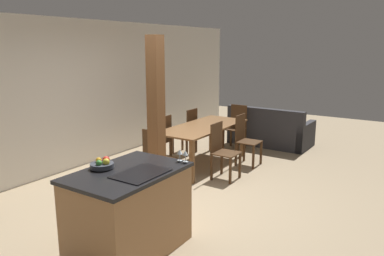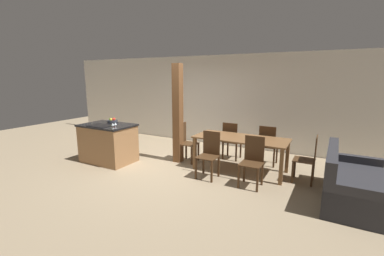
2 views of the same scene
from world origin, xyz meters
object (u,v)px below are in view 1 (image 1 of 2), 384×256
(kitchen_island, at_px, (129,211))
(dining_chair_far_left, at_px, (161,139))
(dining_table, at_px, (203,131))
(dining_chair_near_left, at_px, (222,150))
(dining_chair_near_right, at_px, (245,139))
(dining_chair_foot_end, at_px, (236,126))
(couch, at_px, (270,132))
(wine_glass_near, at_px, (185,153))
(fruit_bowl, at_px, (102,164))
(dining_chair_far_right, at_px, (187,130))
(wine_glass_middle, at_px, (180,152))
(timber_post, at_px, (156,117))
(dining_chair_head_end, at_px, (157,157))

(kitchen_island, height_order, dining_chair_far_left, dining_chair_far_left)
(dining_table, xyz_separation_m, dining_chair_near_left, (-0.45, -0.66, -0.16))
(dining_table, relative_size, dining_chair_near_right, 2.11)
(dining_chair_foot_end, xyz_separation_m, couch, (0.72, -0.50, -0.21))
(wine_glass_near, height_order, dining_chair_near_right, wine_glass_near)
(fruit_bowl, height_order, dining_chair_near_left, fruit_bowl)
(dining_chair_far_right, height_order, dining_chair_foot_end, same)
(wine_glass_middle, height_order, couch, wine_glass_middle)
(dining_table, distance_m, timber_post, 1.63)
(dining_chair_foot_end, bearing_deg, wine_glass_middle, -72.54)
(wine_glass_near, xyz_separation_m, dining_chair_near_left, (2.04, 0.64, -0.54))
(fruit_bowl, height_order, dining_chair_near_right, fruit_bowl)
(dining_chair_near_left, relative_size, dining_chair_far_right, 1.00)
(dining_table, bearing_deg, dining_chair_near_left, -124.59)
(wine_glass_near, distance_m, timber_post, 1.52)
(wine_glass_near, bearing_deg, dining_table, 27.49)
(wine_glass_near, xyz_separation_m, dining_chair_head_end, (1.11, 1.30, -0.54))
(timber_post, bearing_deg, dining_chair_far_right, 21.41)
(fruit_bowl, xyz_separation_m, dining_chair_near_right, (3.60, 0.01, -0.48))
(dining_table, bearing_deg, wine_glass_near, -152.51)
(fruit_bowl, bearing_deg, dining_table, 11.98)
(dining_chair_near_left, height_order, timber_post, timber_post)
(dining_chair_near_right, bearing_deg, fruit_bowl, -179.85)
(fruit_bowl, distance_m, dining_chair_far_left, 3.04)
(dining_chair_near_right, xyz_separation_m, dining_chair_foot_end, (0.93, 0.66, 0.00))
(wine_glass_near, distance_m, couch, 4.73)
(wine_glass_near, distance_m, dining_chair_far_right, 3.58)
(wine_glass_near, distance_m, dining_chair_near_left, 2.20)
(dining_chair_near_left, distance_m, dining_chair_far_right, 1.60)
(kitchen_island, distance_m, wine_glass_near, 0.88)
(dining_chair_near_left, bearing_deg, fruit_bowl, -179.80)
(kitchen_island, bearing_deg, dining_chair_far_right, 24.46)
(wine_glass_middle, xyz_separation_m, dining_chair_far_right, (2.95, 1.88, -0.54))
(dining_chair_near_right, distance_m, dining_chair_far_left, 1.60)
(dining_table, height_order, couch, couch)
(couch, xyz_separation_m, timber_post, (-3.65, 0.37, 0.90))
(dining_chair_near_right, relative_size, dining_chair_head_end, 1.00)
(dining_chair_near_right, bearing_deg, dining_chair_far_left, 124.59)
(fruit_bowl, bearing_deg, timber_post, 18.70)
(wine_glass_near, bearing_deg, kitchen_island, 147.63)
(wine_glass_near, relative_size, dining_chair_near_left, 0.14)
(kitchen_island, height_order, wine_glass_near, wine_glass_near)
(couch, bearing_deg, timber_post, 85.11)
(dining_chair_near_right, bearing_deg, wine_glass_middle, -169.22)
(dining_table, height_order, dining_chair_head_end, dining_chair_head_end)
(fruit_bowl, height_order, couch, fruit_bowl)
(dining_chair_near_right, xyz_separation_m, dining_chair_head_end, (-1.84, 0.66, 0.00))
(dining_chair_foot_end, bearing_deg, kitchen_island, -78.07)
(dining_chair_foot_end, height_order, timber_post, timber_post)
(dining_chair_head_end, distance_m, couch, 3.54)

